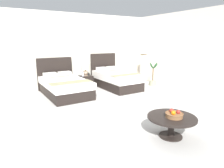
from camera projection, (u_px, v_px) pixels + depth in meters
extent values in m
cube|color=#BBB7B2|center=(126.00, 108.00, 5.45)|extent=(9.86, 10.30, 0.02)
cube|color=silver|center=(79.00, 50.00, 7.95)|extent=(9.86, 0.12, 2.85)
cube|color=silver|center=(192.00, 52.00, 7.05)|extent=(0.12, 5.90, 2.85)
cube|color=black|center=(65.00, 91.00, 6.65)|extent=(1.27, 2.11, 0.33)
cube|color=white|center=(65.00, 83.00, 6.59)|extent=(1.31, 2.15, 0.21)
cube|color=black|center=(55.00, 74.00, 7.45)|extent=(1.30, 0.09, 1.19)
cube|color=white|center=(50.00, 75.00, 7.06)|extent=(0.45, 0.31, 0.14)
cube|color=silver|center=(65.00, 73.00, 7.34)|extent=(0.45, 0.31, 0.14)
cylinder|color=beige|center=(60.00, 75.00, 7.00)|extent=(0.67, 0.16, 0.15)
cube|color=gray|center=(71.00, 82.00, 6.09)|extent=(1.29, 0.46, 0.01)
cube|color=black|center=(117.00, 84.00, 7.67)|extent=(1.13, 2.02, 0.33)
cube|color=white|center=(117.00, 76.00, 7.61)|extent=(1.17, 2.06, 0.27)
cube|color=black|center=(103.00, 69.00, 8.42)|extent=(1.17, 0.08, 1.28)
cube|color=white|center=(102.00, 69.00, 8.05)|extent=(0.40, 0.31, 0.14)
cube|color=white|center=(112.00, 68.00, 8.30)|extent=(0.40, 0.31, 0.14)
cylinder|color=beige|center=(110.00, 69.00, 7.97)|extent=(0.60, 0.16, 0.15)
cube|color=gray|center=(126.00, 75.00, 7.07)|extent=(1.15, 0.38, 0.01)
cube|color=black|center=(86.00, 82.00, 7.68)|extent=(0.46, 0.43, 0.48)
sphere|color=tan|center=(88.00, 81.00, 7.47)|extent=(0.02, 0.02, 0.02)
cylinder|color=tan|center=(86.00, 75.00, 7.64)|extent=(0.16, 0.16, 0.02)
ellipsoid|color=tan|center=(85.00, 73.00, 7.62)|extent=(0.18, 0.18, 0.18)
cylinder|color=#99844C|center=(85.00, 70.00, 7.59)|extent=(0.02, 0.02, 0.04)
cylinder|color=beige|center=(85.00, 67.00, 7.57)|extent=(0.31, 0.31, 0.20)
cylinder|color=silver|center=(83.00, 74.00, 7.51)|extent=(0.09, 0.09, 0.15)
torus|color=silver|center=(83.00, 72.00, 7.49)|extent=(0.09, 0.09, 0.01)
cylinder|color=black|center=(170.00, 136.00, 3.82)|extent=(0.44, 0.44, 0.02)
cylinder|color=black|center=(171.00, 127.00, 3.78)|extent=(0.12, 0.12, 0.38)
cylinder|color=black|center=(172.00, 117.00, 3.74)|extent=(0.92, 0.92, 0.04)
cylinder|color=brown|center=(174.00, 115.00, 3.69)|extent=(0.31, 0.31, 0.08)
torus|color=brown|center=(174.00, 113.00, 3.68)|extent=(0.33, 0.33, 0.02)
sphere|color=#BA2F29|center=(178.00, 112.00, 3.67)|extent=(0.07, 0.07, 0.07)
sphere|color=red|center=(172.00, 110.00, 3.73)|extent=(0.08, 0.08, 0.08)
sphere|color=orange|center=(173.00, 113.00, 3.61)|extent=(0.08, 0.08, 0.08)
cube|color=#3A2D14|center=(143.00, 81.00, 8.96)|extent=(0.21, 0.21, 0.03)
cube|color=white|center=(143.00, 68.00, 8.83)|extent=(0.17, 0.17, 1.16)
cube|color=#3A2D14|center=(144.00, 55.00, 8.70)|extent=(0.21, 0.21, 0.02)
cylinder|color=gray|center=(153.00, 83.00, 8.14)|extent=(0.27, 0.27, 0.21)
cylinder|color=brown|center=(153.00, 75.00, 8.06)|extent=(0.04, 0.04, 0.50)
ellipsoid|color=#26532A|center=(155.00, 66.00, 8.03)|extent=(0.24, 0.07, 0.27)
ellipsoid|color=#26532A|center=(152.00, 65.00, 8.05)|extent=(0.09, 0.22, 0.27)
ellipsoid|color=#26532A|center=(152.00, 66.00, 7.93)|extent=(0.24, 0.08, 0.25)
ellipsoid|color=#26532A|center=(155.00, 66.00, 7.90)|extent=(0.08, 0.25, 0.24)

